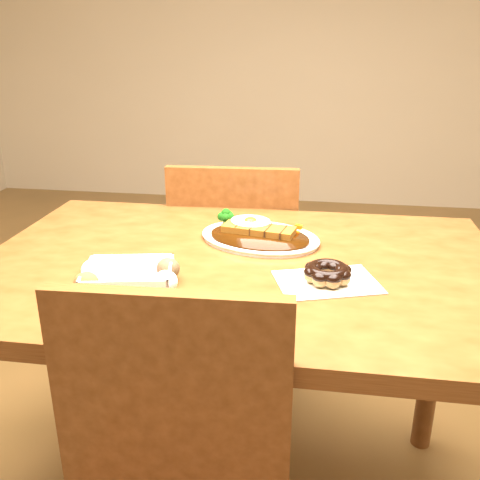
# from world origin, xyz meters

# --- Properties ---
(table) EXTENTS (1.20, 0.80, 0.75)m
(table) POSITION_xyz_m (0.00, 0.00, 0.65)
(table) COLOR #512A10
(table) RESTS_ON ground
(chair_far) EXTENTS (0.44, 0.44, 0.87)m
(chair_far) POSITION_xyz_m (-0.09, 0.53, 0.48)
(chair_far) COLOR #512A10
(chair_far) RESTS_ON ground
(katsu_curry_plate) EXTENTS (0.35, 0.29, 0.06)m
(katsu_curry_plate) POSITION_xyz_m (0.03, 0.14, 0.77)
(katsu_curry_plate) COLOR white
(katsu_curry_plate) RESTS_ON table
(donut_box) EXTENTS (0.21, 0.17, 0.05)m
(donut_box) POSITION_xyz_m (-0.20, -0.17, 0.78)
(donut_box) COLOR white
(donut_box) RESTS_ON table
(pon_de_ring) EXTENTS (0.24, 0.20, 0.04)m
(pon_de_ring) POSITION_xyz_m (0.20, -0.08, 0.77)
(pon_de_ring) COLOR silver
(pon_de_ring) RESTS_ON table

